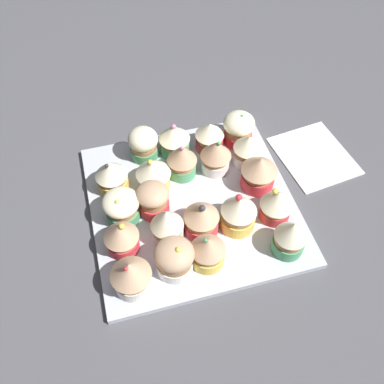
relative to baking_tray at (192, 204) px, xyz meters
The scene contains 24 objects.
ground_plane 2.10cm from the baking_tray, ahead, with size 180.00×180.00×3.00cm, color #4C4C51.
baking_tray is the anchor object (origin of this frame).
cupcake_0 19.37cm from the baking_tray, 134.80° to the right, with size 6.46×6.46×7.27cm.
cupcake_1 14.24cm from the baking_tray, 116.94° to the right, with size 6.43×6.43×7.01cm.
cupcake_2 12.81cm from the baking_tray, 93.28° to the right, with size 5.73×5.73×6.84cm.
cupcake_3 19.13cm from the baking_tray, 46.50° to the right, with size 5.40×5.40×7.50cm.
cupcake_4 15.46cm from the baking_tray, 155.84° to the right, with size 5.87×5.87×7.09cm.
cupcake_5 9.74cm from the baking_tray, 133.80° to the right, with size 5.54×5.54×7.83cm.
cupcake_6 7.21cm from the baking_tray, 88.38° to the right, with size 6.10×6.10×7.23cm.
cupcake_7 10.25cm from the baking_tray, 47.03° to the right, with size 6.13×6.13×7.86cm.
cupcake_8 15.44cm from the baking_tray, 26.77° to the right, with size 5.81×5.81×7.12cm.
cupcake_9 13.13cm from the baking_tray, behind, with size 6.48×6.48×6.31cm.
cupcake_10 8.06cm from the baking_tray, behind, with size 5.79×5.79×6.53cm.
cupcake_11 13.52cm from the baking_tray, ahead, with size 6.69×6.69×7.15cm.
cupcake_12 15.54cm from the baking_tray, 151.83° to the left, with size 5.86×5.86×7.23cm.
cupcake_13 9.07cm from the baking_tray, 135.31° to the left, with size 6.46×6.46×7.03cm.
cupcake_14 8.41cm from the baking_tray, 90.39° to the left, with size 5.62×5.62×7.85cm.
cupcake_15 10.19cm from the baking_tray, 45.66° to the left, with size 5.89×5.89×7.63cm.
cupcake_16 15.07cm from the baking_tray, 27.45° to the left, with size 5.69×5.69×6.82cm.
cupcake_17 15.29cm from the baking_tray, 114.13° to the left, with size 5.78×5.78×6.79cm.
cupcake_18 13.66cm from the baking_tray, 88.94° to the left, with size 6.10×6.10×7.12cm.
cupcake_19 14.48cm from the baking_tray, 60.44° to the left, with size 5.69×5.69×6.53cm.
cupcake_20 18.44cm from the baking_tray, 43.83° to the left, with size 6.24×6.24×7.15cm.
napkin 27.56cm from the baking_tray, 11.14° to the left, with size 13.40×15.66×0.60cm, color white.
Camera 1 is at (-11.91, -43.62, 64.03)cm, focal length 39.66 mm.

